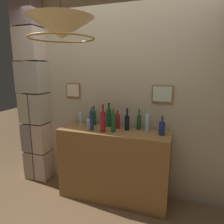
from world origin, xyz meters
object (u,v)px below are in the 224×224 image
(liquor_bottle_rye, at_px, (103,121))
(liquor_bottle_whiskey, at_px, (127,122))
(liquor_bottle_scotch, at_px, (81,118))
(liquor_bottle_gin, at_px, (117,121))
(liquor_bottle_vermouth, at_px, (162,128))
(liquor_bottle_brandy, at_px, (94,117))
(liquor_bottle_sherry, at_px, (109,117))
(liquor_bottle_port, at_px, (113,123))
(liquor_bottle_bourbon, at_px, (139,122))
(glass_tumbler_rocks, at_px, (89,124))
(liquor_bottle_amaro, at_px, (147,122))
(liquor_bottle_vodka, at_px, (92,120))
(pendant_lamp, at_px, (61,29))

(liquor_bottle_rye, bearing_deg, liquor_bottle_whiskey, 32.24)
(liquor_bottle_scotch, height_order, liquor_bottle_gin, liquor_bottle_gin)
(liquor_bottle_vermouth, relative_size, liquor_bottle_brandy, 0.90)
(liquor_bottle_brandy, distance_m, liquor_bottle_sherry, 0.22)
(liquor_bottle_port, height_order, liquor_bottle_gin, liquor_bottle_port)
(liquor_bottle_bourbon, height_order, glass_tumbler_rocks, liquor_bottle_bourbon)
(liquor_bottle_amaro, bearing_deg, liquor_bottle_brandy, 176.05)
(liquor_bottle_whiskey, xyz_separation_m, liquor_bottle_gin, (-0.14, 0.04, -0.00))
(liquor_bottle_scotch, relative_size, liquor_bottle_sherry, 0.76)
(liquor_bottle_scotch, distance_m, liquor_bottle_vermouth, 1.10)
(liquor_bottle_port, height_order, liquor_bottle_vodka, liquor_bottle_vodka)
(liquor_bottle_amaro, distance_m, pendant_lamp, 1.45)
(liquor_bottle_brandy, height_order, liquor_bottle_gin, liquor_bottle_brandy)
(liquor_bottle_brandy, relative_size, liquor_bottle_rye, 0.74)
(liquor_bottle_bourbon, relative_size, liquor_bottle_whiskey, 0.96)
(liquor_bottle_vodka, bearing_deg, liquor_bottle_scotch, 144.95)
(liquor_bottle_scotch, height_order, liquor_bottle_amaro, liquor_bottle_amaro)
(liquor_bottle_whiskey, xyz_separation_m, pendant_lamp, (-0.35, -0.84, 0.99))
(liquor_bottle_gin, xyz_separation_m, liquor_bottle_sherry, (-0.13, 0.05, 0.03))
(liquor_bottle_vermouth, distance_m, liquor_bottle_whiskey, 0.44)
(liquor_bottle_bourbon, distance_m, liquor_bottle_sherry, 0.41)
(liquor_bottle_port, bearing_deg, liquor_bottle_vodka, -176.33)
(liquor_bottle_port, relative_size, liquor_bottle_brandy, 1.13)
(liquor_bottle_brandy, height_order, liquor_bottle_sherry, liquor_bottle_sherry)
(liquor_bottle_gin, bearing_deg, glass_tumbler_rocks, -164.75)
(liquor_bottle_bourbon, bearing_deg, liquor_bottle_vodka, -158.02)
(liquor_bottle_sherry, bearing_deg, liquor_bottle_scotch, -171.09)
(liquor_bottle_sherry, bearing_deg, liquor_bottle_rye, -86.89)
(liquor_bottle_rye, bearing_deg, glass_tumbler_rocks, 155.89)
(pendant_lamp, bearing_deg, liquor_bottle_rye, 82.36)
(liquor_bottle_vodka, xyz_separation_m, liquor_bottle_sherry, (0.15, 0.23, -0.00))
(liquor_bottle_scotch, distance_m, liquor_bottle_brandy, 0.18)
(liquor_bottle_port, distance_m, glass_tumbler_rocks, 0.37)
(liquor_bottle_vodka, xyz_separation_m, glass_tumbler_rocks, (-0.08, 0.09, -0.07))
(liquor_bottle_vermouth, relative_size, liquor_bottle_rye, 0.67)
(liquor_bottle_vermouth, relative_size, liquor_bottle_sherry, 0.73)
(liquor_bottle_sherry, bearing_deg, pendant_lamp, -94.77)
(liquor_bottle_scotch, xyz_separation_m, liquor_bottle_vodka, (0.25, -0.17, 0.03))
(liquor_bottle_port, bearing_deg, glass_tumbler_rocks, 168.58)
(liquor_bottle_whiskey, height_order, liquor_bottle_rye, liquor_bottle_rye)
(liquor_bottle_gin, relative_size, pendant_lamp, 0.41)
(liquor_bottle_amaro, distance_m, liquor_bottle_whiskey, 0.25)
(liquor_bottle_scotch, xyz_separation_m, glass_tumbler_rocks, (0.17, -0.08, -0.04))
(liquor_bottle_whiskey, height_order, liquor_bottle_gin, liquor_bottle_whiskey)
(liquor_bottle_port, xyz_separation_m, liquor_bottle_vodka, (-0.28, -0.02, 0.01))
(liquor_bottle_brandy, height_order, liquor_bottle_rye, liquor_bottle_rye)
(liquor_bottle_bourbon, xyz_separation_m, pendant_lamp, (-0.49, -0.92, 0.99))
(liquor_bottle_vodka, height_order, pendant_lamp, pendant_lamp)
(liquor_bottle_vermouth, distance_m, liquor_bottle_amaro, 0.20)
(liquor_bottle_vodka, bearing_deg, liquor_bottle_amaro, 15.65)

